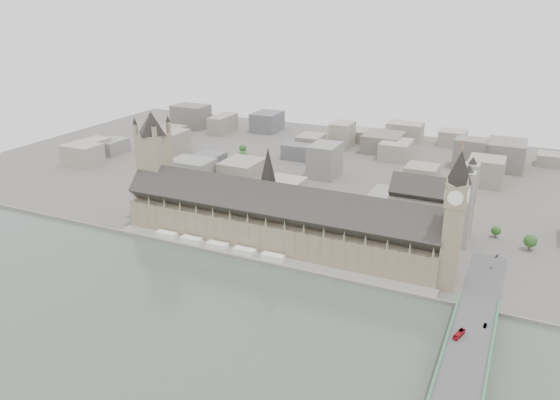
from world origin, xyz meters
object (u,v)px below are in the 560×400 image
at_px(red_bus_north, 459,334).
at_px(victoria_tower, 155,162).
at_px(elizabeth_tower, 455,211).
at_px(westminster_bridge, 463,370).
at_px(palace_of_westminster, 276,220).
at_px(westminster_abbey, 433,208).
at_px(car_silver, 485,325).
at_px(car_approach, 497,256).

bearing_deg(red_bus_north, victoria_tower, 178.40).
height_order(elizabeth_tower, westminster_bridge, elizabeth_tower).
relative_size(palace_of_westminster, westminster_bridge, 0.82).
bearing_deg(westminster_bridge, red_bus_north, 104.81).
height_order(palace_of_westminster, westminster_bridge, palace_of_westminster).
xyz_separation_m(westminster_bridge, red_bus_north, (-6.05, 22.90, 6.71)).
bearing_deg(westminster_abbey, palace_of_westminster, -145.83).
xyz_separation_m(elizabeth_tower, westminster_bridge, (24.00, -95.50, -52.96)).
bearing_deg(westminster_abbey, westminster_bridge, -74.36).
relative_size(victoria_tower, car_silver, 22.00).
height_order(palace_of_westminster, elizabeth_tower, elizabeth_tower).
xyz_separation_m(victoria_tower, car_silver, (290.54, -73.57, -44.21)).
height_order(westminster_abbey, car_approach, westminster_abbey).
relative_size(westminster_bridge, westminster_abbey, 4.78).
distance_m(palace_of_westminster, westminster_abbey, 134.09).
height_order(palace_of_westminster, westminster_abbey, westminster_abbey).
distance_m(palace_of_westminster, car_silver, 181.85).
distance_m(elizabeth_tower, westminster_bridge, 111.81).
bearing_deg(westminster_bridge, elizabeth_tower, 104.11).
bearing_deg(westminster_abbey, red_bus_north, -74.25).
bearing_deg(westminster_bridge, car_approach, 87.96).
relative_size(westminster_abbey, car_approach, 12.56).
bearing_deg(westminster_bridge, car_silver, 80.70).
height_order(westminster_bridge, red_bus_north, red_bus_north).
distance_m(elizabeth_tower, westminster_abbey, 96.91).
bearing_deg(victoria_tower, red_bus_north, -18.05).
height_order(palace_of_westminster, red_bus_north, palace_of_westminster).
relative_size(victoria_tower, car_approach, 18.47).
relative_size(victoria_tower, westminster_abbey, 1.47).
relative_size(palace_of_westminster, car_approach, 48.93).
bearing_deg(elizabeth_tower, westminster_abbey, 107.29).
xyz_separation_m(westminster_abbey, car_silver, (57.62, -142.57, -14.08)).
distance_m(westminster_abbey, car_silver, 154.41).
xyz_separation_m(palace_of_westminster, car_approach, (166.98, 32.31, -11.67)).
xyz_separation_m(red_bus_north, car_approach, (11.03, 116.61, -0.79)).
bearing_deg(westminster_bridge, westminster_abbey, 105.64).
bearing_deg(red_bus_north, westminster_bridge, -58.74).
bearing_deg(westminster_abbey, car_silver, -67.99).
relative_size(palace_of_westminster, red_bus_north, 23.35).
distance_m(elizabeth_tower, red_bus_north, 87.94).
xyz_separation_m(elizabeth_tower, victoria_tower, (-260.00, 18.00, -2.88)).
bearing_deg(victoria_tower, westminster_abbey, 16.50).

